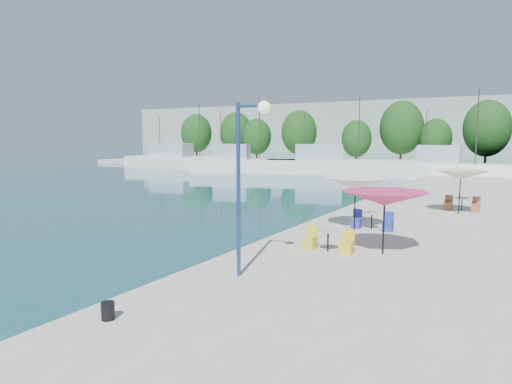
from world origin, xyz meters
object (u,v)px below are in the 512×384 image
Objects in this scene: trawler_01 at (185,161)px; umbrella_pink at (385,198)px; trawler_02 at (246,165)px; street_lamp at (248,157)px; trawler_03 at (338,165)px; umbrella_cream at (461,175)px; umbrella_white at (355,183)px; trawler_04 at (456,170)px; bollard at (108,311)px.

umbrella_pink is (40.68, -39.58, 1.49)m from trawler_01.
trawler_02 is at bearing 127.43° from umbrella_pink.
street_lamp is at bearing -61.38° from trawler_01.
trawler_03 reaches higher than umbrella_cream.
trawler_02 is at bearing 138.33° from umbrella_cream.
trawler_03 is 39.73m from umbrella_white.
umbrella_pink is at bearing -89.36° from trawler_04.
trawler_03 reaches higher than bollard.
trawler_02 is at bearing -25.61° from trawler_01.
trawler_03 is 14.37m from trawler_04.
trawler_01 is 60.90m from bollard.
umbrella_pink is 4.30m from umbrella_white.
trawler_04 reaches higher than street_lamp.
trawler_03 is at bearing 110.98° from umbrella_white.
trawler_03 is 6.78× the size of umbrella_pink.
umbrella_white is 1.00× the size of umbrella_cream.
trawler_02 reaches higher than bollard.
trawler_04 is 5.26× the size of umbrella_cream.
umbrella_cream is (41.95, -29.07, 1.61)m from trawler_01.
street_lamp is at bearing -120.34° from umbrella_pink.
umbrella_pink is at bearing -87.81° from trawler_03.
trawler_02 is 39.14m from umbrella_cream.
bollard is (-3.77, -8.86, -1.76)m from umbrella_pink.
trawler_03 is 43.97m from umbrella_pink.
trawler_04 is at bearing 89.91° from umbrella_white.
trawler_02 is 41.74m from umbrella_white.
trawler_03 is at bearing 170.67° from trawler_04.
trawler_01 is 52.63m from umbrella_white.
umbrella_cream is at bearing 75.42° from bollard.
umbrella_pink is 9.78m from bollard.
umbrella_white is (-2.22, 3.68, 0.08)m from umbrella_pink.
trawler_01 is 7.10× the size of umbrella_white.
street_lamp is (13.75, -45.35, 3.02)m from trawler_03.
trawler_01 is 1.34× the size of trawler_04.
trawler_02 is 5.21× the size of umbrella_pink.
bollard is at bearing -81.35° from trawler_02.
trawler_03 is 35.08m from umbrella_cream.
trawler_01 is 7.07× the size of umbrella_cream.
umbrella_pink is (2.16, -39.05, 1.49)m from trawler_04.
trawler_03 is 7.18× the size of umbrella_white.
trawler_01 reaches higher than umbrella_white.
umbrella_white is 8.41m from street_lamp.
trawler_02 reaches higher than street_lamp.
trawler_04 is at bearing 88.08° from bollard.
trawler_04 is at bearing -26.57° from trawler_03.
trawler_02 is 51.41m from bollard.
umbrella_white is at bearing -71.32° from trawler_02.
trawler_02 reaches higher than umbrella_white.
umbrella_white is 7.67m from umbrella_cream.
trawler_02 is at bearing 128.08° from umbrella_white.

